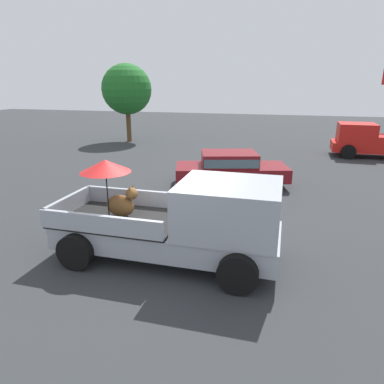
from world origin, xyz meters
TOP-DOWN VIEW (x-y plane):
  - ground_plane at (0.00, 0.00)m, footprint 80.00×80.00m
  - pickup_truck_main at (0.43, 0.00)m, footprint 5.05×2.25m
  - pickup_truck_red at (7.15, 13.82)m, footprint 4.85×2.27m
  - parked_sedan_near at (0.44, 6.27)m, footprint 4.62×2.86m
  - tree_by_lot at (-8.08, 15.28)m, footprint 3.32×3.32m

SIDE VIEW (x-z plane):
  - ground_plane at x=0.00m, z-range 0.00..0.00m
  - parked_sedan_near at x=0.44m, z-range 0.08..1.41m
  - pickup_truck_red at x=7.15m, z-range -0.03..1.77m
  - pickup_truck_main at x=0.43m, z-range -0.16..2.08m
  - tree_by_lot at x=-8.08m, z-range 0.90..6.06m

